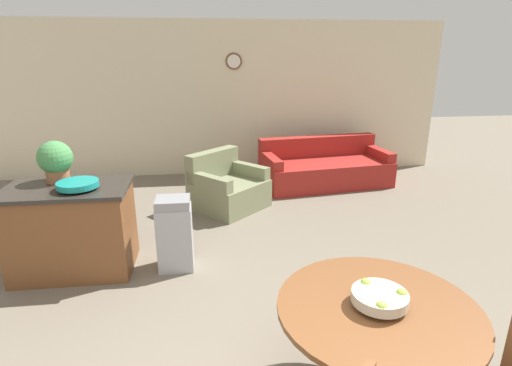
{
  "coord_description": "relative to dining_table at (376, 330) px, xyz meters",
  "views": [
    {
      "loc": [
        -0.32,
        -1.18,
        2.15
      ],
      "look_at": [
        0.14,
        2.51,
        0.93
      ],
      "focal_mm": 28.0,
      "sensor_mm": 36.0,
      "label": 1
    }
  ],
  "objects": [
    {
      "name": "fruit_bowl",
      "position": [
        0.0,
        -0.0,
        0.23
      ],
      "size": [
        0.33,
        0.33,
        0.12
      ],
      "color": "#B7B29E",
      "rests_on": "dining_table"
    },
    {
      "name": "trash_bin",
      "position": [
        -1.33,
        1.9,
        -0.18
      ],
      "size": [
        0.35,
        0.31,
        0.77
      ],
      "color": "#9E9EA3",
      "rests_on": "ground_plane"
    },
    {
      "name": "dining_table",
      "position": [
        0.0,
        0.0,
        0.0
      ],
      "size": [
        1.2,
        1.2,
        0.73
      ],
      "color": "brown",
      "rests_on": "ground_plane"
    },
    {
      "name": "armchair",
      "position": [
        -0.7,
        3.57,
        -0.29
      ],
      "size": [
        1.24,
        1.24,
        0.8
      ],
      "rotation": [
        0.0,
        0.0,
        0.75
      ],
      "color": "#7A7F5B",
      "rests_on": "ground_plane"
    },
    {
      "name": "couch",
      "position": [
        1.01,
        4.45,
        -0.3
      ],
      "size": [
        2.22,
        1.23,
        0.77
      ],
      "rotation": [
        0.0,
        0.0,
        0.13
      ],
      "color": "maroon",
      "rests_on": "ground_plane"
    },
    {
      "name": "wall_back",
      "position": [
        -0.64,
        5.37,
        0.78
      ],
      "size": [
        8.0,
        0.09,
        2.7
      ],
      "color": "beige",
      "rests_on": "ground_plane"
    },
    {
      "name": "potted_plant",
      "position": [
        -2.47,
        2.17,
        0.56
      ],
      "size": [
        0.34,
        0.34,
        0.42
      ],
      "color": "#A36642",
      "rests_on": "kitchen_island"
    },
    {
      "name": "teal_bowl",
      "position": [
        -2.2,
        1.89,
        0.39
      ],
      "size": [
        0.38,
        0.38,
        0.08
      ],
      "color": "teal",
      "rests_on": "kitchen_island"
    },
    {
      "name": "kitchen_island",
      "position": [
        -2.34,
        2.0,
        -0.11
      ],
      "size": [
        1.19,
        0.77,
        0.91
      ],
      "color": "brown",
      "rests_on": "ground_plane"
    }
  ]
}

